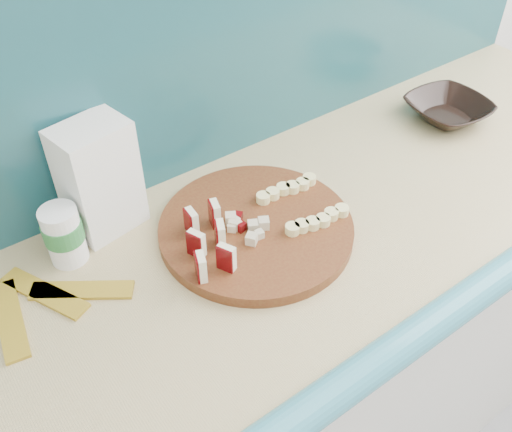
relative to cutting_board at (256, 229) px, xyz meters
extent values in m
cube|color=silver|center=(-0.16, 0.26, 0.38)|extent=(3.60, 0.04, 2.60)
cube|color=white|center=(-0.06, -0.04, -0.48)|extent=(2.20, 0.60, 0.88)
cube|color=tan|center=(-0.06, -0.04, -0.03)|extent=(2.20, 0.60, 0.03)
cube|color=teal|center=(-0.06, -0.34, -0.03)|extent=(2.20, 0.06, 0.03)
cube|color=teal|center=(-0.06, 0.25, 0.24)|extent=(2.20, 0.02, 0.50)
cylinder|color=#4F2011|center=(0.00, 0.00, 0.00)|extent=(0.41, 0.41, 0.02)
cube|color=#FAEEC8|center=(-0.15, -0.05, 0.04)|extent=(0.02, 0.03, 0.05)
cube|color=#4D0507|center=(-0.16, -0.05, 0.04)|extent=(0.01, 0.03, 0.05)
cube|color=#FAEEC8|center=(-0.13, 0.00, 0.04)|extent=(0.02, 0.03, 0.05)
cube|color=#4D0507|center=(-0.14, 0.00, 0.04)|extent=(0.01, 0.03, 0.05)
cube|color=#FAEEC8|center=(-0.10, 0.05, 0.04)|extent=(0.02, 0.03, 0.05)
cube|color=#4D0507|center=(-0.11, 0.05, 0.04)|extent=(0.01, 0.03, 0.05)
cube|color=#FAEEC8|center=(-0.10, -0.06, 0.04)|extent=(0.02, 0.03, 0.05)
cube|color=#4D0507|center=(-0.11, -0.06, 0.04)|extent=(0.01, 0.03, 0.05)
cube|color=#FAEEC8|center=(-0.08, -0.01, 0.04)|extent=(0.02, 0.03, 0.05)
cube|color=#4D0507|center=(-0.09, -0.01, 0.04)|extent=(0.01, 0.03, 0.05)
cube|color=#FAEEC8|center=(-0.06, 0.04, 0.04)|extent=(0.02, 0.03, 0.05)
cube|color=#4D0507|center=(-0.07, 0.05, 0.04)|extent=(0.01, 0.03, 0.05)
cube|color=beige|center=(-0.01, 0.00, 0.02)|extent=(0.02, 0.02, 0.02)
cube|color=beige|center=(-0.01, 0.01, 0.02)|extent=(0.02, 0.02, 0.02)
cube|color=#4D0507|center=(-0.01, 0.02, 0.02)|extent=(0.02, 0.02, 0.02)
cube|color=beige|center=(-0.02, 0.01, 0.02)|extent=(0.02, 0.02, 0.02)
cube|color=beige|center=(-0.03, 0.02, 0.02)|extent=(0.02, 0.02, 0.02)
cube|color=beige|center=(-0.04, 0.02, 0.02)|extent=(0.02, 0.02, 0.02)
cube|color=beige|center=(-0.03, 0.00, 0.02)|extent=(0.02, 0.02, 0.02)
cube|color=beige|center=(-0.04, 0.00, 0.02)|extent=(0.02, 0.02, 0.02)
cube|color=#4D0507|center=(-0.04, -0.02, 0.02)|extent=(0.02, 0.02, 0.02)
cube|color=beige|center=(-0.02, -0.01, 0.02)|extent=(0.02, 0.02, 0.02)
cube|color=beige|center=(-0.01, -0.02, 0.02)|extent=(0.02, 0.02, 0.02)
cube|color=beige|center=(-0.02, 0.00, 0.02)|extent=(0.02, 0.02, 0.02)
cylinder|color=#F6EB96|center=(0.04, -0.06, 0.02)|extent=(0.03, 0.03, 0.02)
cylinder|color=#F6EB96|center=(0.06, -0.06, 0.02)|extent=(0.03, 0.03, 0.02)
cylinder|color=#F6EB96|center=(0.08, -0.07, 0.02)|extent=(0.03, 0.03, 0.02)
cylinder|color=#F6EB96|center=(0.10, -0.07, 0.02)|extent=(0.03, 0.03, 0.02)
cylinder|color=#F6EB96|center=(0.12, -0.07, 0.02)|extent=(0.03, 0.03, 0.02)
cylinder|color=#F6EB96|center=(0.15, -0.07, 0.02)|extent=(0.03, 0.03, 0.02)
cylinder|color=#F6EB96|center=(0.05, 0.05, 0.02)|extent=(0.03, 0.03, 0.02)
cylinder|color=#F6EB96|center=(0.07, 0.04, 0.02)|extent=(0.03, 0.03, 0.02)
cylinder|color=#F6EB96|center=(0.10, 0.04, 0.02)|extent=(0.03, 0.03, 0.02)
cylinder|color=#F6EB96|center=(0.12, 0.04, 0.02)|extent=(0.03, 0.03, 0.02)
cylinder|color=#F6EB96|center=(0.14, 0.04, 0.02)|extent=(0.03, 0.03, 0.02)
cylinder|color=#F6EB96|center=(0.16, 0.03, 0.02)|extent=(0.03, 0.03, 0.02)
imported|color=black|center=(0.61, 0.05, 0.01)|extent=(0.20, 0.20, 0.05)
cube|color=white|center=(-0.21, 0.19, 0.10)|extent=(0.14, 0.11, 0.22)
cylinder|color=white|center=(-0.31, 0.14, 0.04)|extent=(0.07, 0.07, 0.11)
cylinder|color=#2D7E3D|center=(-0.31, 0.14, 0.05)|extent=(0.07, 0.07, 0.04)
cube|color=gold|center=(-0.44, 0.07, -0.01)|extent=(0.07, 0.18, 0.01)
cube|color=gold|center=(-0.38, 0.09, -0.01)|extent=(0.11, 0.17, 0.01)
cube|color=gold|center=(-0.32, 0.06, -0.01)|extent=(0.16, 0.13, 0.01)
camera|label=1|loc=(-0.46, -0.63, 0.73)|focal=40.00mm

